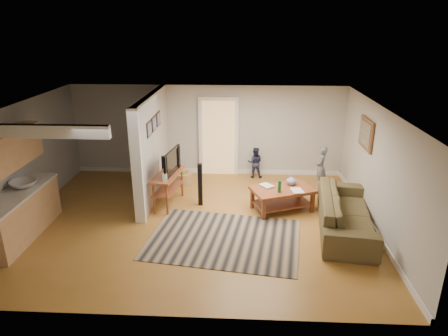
% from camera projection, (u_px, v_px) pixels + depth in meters
% --- Properties ---
extents(ground, '(7.50, 7.50, 0.00)m').
position_uv_depth(ground, '(197.00, 221.00, 8.69)').
color(ground, olive).
rests_on(ground, ground).
extents(room_shell, '(7.54, 6.02, 2.52)m').
position_uv_depth(room_shell, '(149.00, 151.00, 8.64)').
color(room_shell, '#B8B6B0').
rests_on(room_shell, ground).
extents(area_rug, '(3.24, 2.57, 0.01)m').
position_uv_depth(area_rug, '(224.00, 239.00, 7.98)').
color(area_rug, black).
rests_on(area_rug, ground).
extents(sofa, '(1.38, 2.75, 0.77)m').
position_uv_depth(sofa, '(344.00, 229.00, 8.37)').
color(sofa, '#4A4325').
rests_on(sofa, ground).
extents(coffee_table, '(1.57, 1.24, 0.81)m').
position_uv_depth(coffee_table, '(283.00, 193.00, 9.10)').
color(coffee_table, brown).
rests_on(coffee_table, ground).
extents(tv_console, '(0.67, 1.30, 1.07)m').
position_uv_depth(tv_console, '(168.00, 177.00, 9.25)').
color(tv_console, brown).
rests_on(tv_console, ground).
extents(speaker_left, '(0.11, 0.11, 1.03)m').
position_uv_depth(speaker_left, '(200.00, 185.00, 9.31)').
color(speaker_left, black).
rests_on(speaker_left, ground).
extents(speaker_right, '(0.12, 0.12, 0.97)m').
position_uv_depth(speaker_right, '(164.00, 174.00, 10.02)').
color(speaker_right, black).
rests_on(speaker_right, ground).
extents(toy_basket, '(0.48, 0.48, 0.43)m').
position_uv_depth(toy_basket, '(183.00, 178.00, 10.64)').
color(toy_basket, olive).
rests_on(toy_basket, ground).
extents(child, '(0.38, 0.47, 1.12)m').
position_uv_depth(child, '(319.00, 187.00, 10.47)').
color(child, slate).
rests_on(child, ground).
extents(toddler, '(0.44, 0.35, 0.87)m').
position_uv_depth(toddler, '(255.00, 177.00, 11.16)').
color(toddler, '#202644').
rests_on(toddler, ground).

